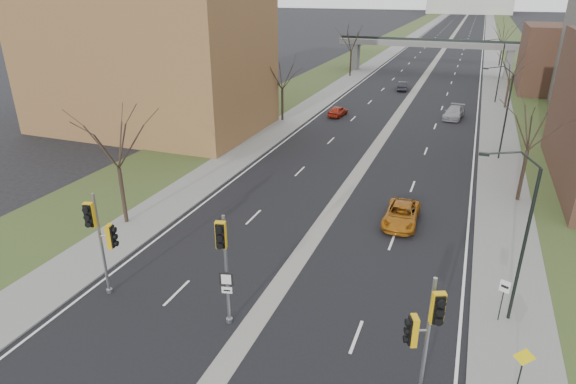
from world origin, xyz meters
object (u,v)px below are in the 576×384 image
Objects in this scene: car_left_near at (338,111)px; car_left_far at (402,86)px; signal_pole_left at (101,232)px; speed_limit_sign at (503,293)px; signal_pole_median at (224,254)px; car_right_near at (401,214)px; car_right_mid at (454,113)px; signal_pole_right at (425,327)px; warning_sign at (523,363)px.

car_left_far reaches higher than car_left_near.
signal_pole_left is 62.28m from car_left_far.
signal_pole_median is at bearing -134.69° from speed_limit_sign.
car_left_near is at bearing 112.78° from car_right_near.
car_right_mid is at bearing 58.41° from signal_pole_left.
car_right_near is at bearing 52.78° from signal_pole_median.
speed_limit_sign is at bearing 8.57° from signal_pole_median.
car_right_near is 0.96× the size of car_right_mid.
warning_sign is at bearing 4.05° from signal_pole_right.
car_right_near is at bearing 146.87° from speed_limit_sign.
warning_sign is 45.83m from car_left_near.
warning_sign is at bearing -11.83° from signal_pole_median.
signal_pole_median is at bearing 147.11° from signal_pole_right.
signal_pole_right is 16.45m from car_right_near.
signal_pole_median is 16.00m from car_right_near.
signal_pole_median is 1.15× the size of car_right_mid.
car_left_near is at bearing -156.88° from car_right_mid.
signal_pole_median reaches higher than car_right_mid.
signal_pole_right reaches higher than car_right_near.
signal_pole_median is 2.63× the size of warning_sign.
speed_limit_sign is at bearing 0.92° from signal_pole_left.
signal_pole_right is 1.13× the size of car_right_mid.
signal_pole_right is 1.48× the size of car_left_near.
signal_pole_right is 46.34m from car_left_near.
speed_limit_sign is 11.17m from car_right_near.
signal_pole_left is 42.17m from car_left_near.
car_left_far is 0.82× the size of car_right_mid.
signal_pole_left is 1.02× the size of signal_pole_right.
car_right_near is at bearing 77.28° from signal_pole_right.
warning_sign is 0.57× the size of car_left_near.
warning_sign is at bearing 96.33° from car_left_far.
signal_pole_left is 16.39m from signal_pole_right.
signal_pole_right reaches higher than car_left_near.
signal_pole_left is at bearing -142.56° from speed_limit_sign.
speed_limit_sign is 4.71m from warning_sign.
signal_pole_right is 4.83m from warning_sign.
car_left_far is (6.20, 61.89, -3.17)m from signal_pole_left.
car_left_far is at bearing 126.10° from speed_limit_sign.
car_left_far reaches higher than car_right_near.
warning_sign is at bearing -12.49° from signal_pole_left.
speed_limit_sign reaches higher than car_left_far.
signal_pole_right is at bearing 115.90° from car_left_near.
speed_limit_sign is 0.59× the size of car_left_near.
car_right_mid is at bearing 87.30° from warning_sign.
speed_limit_sign reaches higher than car_right_near.
signal_pole_left reaches higher than car_right_near.
car_left_near is (-15.30, 43.63, -3.12)m from signal_pole_right.
signal_pole_right is 2.51× the size of speed_limit_sign.
speed_limit_sign is 1.02× the size of warning_sign.
speed_limit_sign is at bearing -76.96° from car_right_mid.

